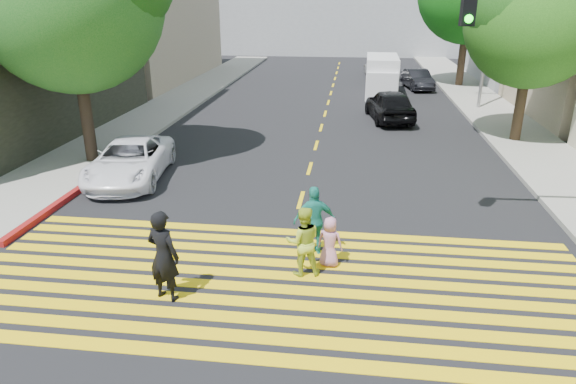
% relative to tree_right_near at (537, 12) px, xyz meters
% --- Properties ---
extents(ground, '(120.00, 120.00, 0.00)m').
position_rel_tree_right_near_xyz_m(ground, '(-8.18, -13.52, -5.11)').
color(ground, black).
extents(sidewalk_left, '(3.00, 40.00, 0.15)m').
position_rel_tree_right_near_xyz_m(sidewalk_left, '(-16.68, 8.48, -5.04)').
color(sidewalk_left, gray).
rests_on(sidewalk_left, ground).
extents(sidewalk_right, '(3.00, 60.00, 0.15)m').
position_rel_tree_right_near_xyz_m(sidewalk_right, '(0.32, 1.48, -5.04)').
color(sidewalk_right, gray).
rests_on(sidewalk_right, ground).
extents(curb_red, '(0.20, 8.00, 0.16)m').
position_rel_tree_right_near_xyz_m(curb_red, '(-15.08, -7.52, -5.03)').
color(curb_red, maroon).
rests_on(curb_red, ground).
extents(crosswalk, '(13.40, 5.30, 0.01)m').
position_rel_tree_right_near_xyz_m(crosswalk, '(-8.18, -12.24, -5.11)').
color(crosswalk, yellow).
rests_on(crosswalk, ground).
extents(lane_line, '(0.12, 34.40, 0.01)m').
position_rel_tree_right_near_xyz_m(lane_line, '(-8.18, 8.98, -5.11)').
color(lane_line, yellow).
rests_on(lane_line, ground).
extents(building_left_tan, '(12.00, 16.00, 10.00)m').
position_rel_tree_right_near_xyz_m(building_left_tan, '(-24.18, 14.48, -0.11)').
color(building_left_tan, tan).
rests_on(building_left_tan, ground).
extents(building_right_grey, '(10.00, 10.00, 10.00)m').
position_rel_tree_right_near_xyz_m(building_right_grey, '(6.82, 16.48, -0.11)').
color(building_right_grey, gray).
rests_on(building_right_grey, ground).
extents(tree_right_near, '(6.13, 5.88, 7.56)m').
position_rel_tree_right_near_xyz_m(tree_right_near, '(0.00, 0.00, 0.00)').
color(tree_right_near, '#3F2B17').
rests_on(tree_right_near, ground).
extents(pedestrian_man, '(0.80, 0.65, 1.90)m').
position_rel_tree_right_near_xyz_m(pedestrian_man, '(-10.30, -13.12, -4.16)').
color(pedestrian_man, black).
rests_on(pedestrian_man, ground).
extents(pedestrian_woman, '(0.88, 0.75, 1.57)m').
position_rel_tree_right_near_xyz_m(pedestrian_woman, '(-7.68, -11.81, -4.33)').
color(pedestrian_woman, '#ACC331').
rests_on(pedestrian_woman, ground).
extents(pedestrian_child, '(0.64, 0.49, 1.17)m').
position_rel_tree_right_near_xyz_m(pedestrian_child, '(-7.13, -11.36, -4.53)').
color(pedestrian_child, '#BD7898').
rests_on(pedestrian_child, ground).
extents(pedestrian_extra, '(1.05, 0.63, 1.67)m').
position_rel_tree_right_near_xyz_m(pedestrian_extra, '(-7.52, -10.82, -4.28)').
color(pedestrian_extra, teal).
rests_on(pedestrian_extra, ground).
extents(white_sedan, '(2.76, 4.92, 1.30)m').
position_rel_tree_right_near_xyz_m(white_sedan, '(-13.94, -6.37, -4.46)').
color(white_sedan, white).
rests_on(white_sedan, ground).
extents(dark_car_near, '(2.48, 4.70, 1.52)m').
position_rel_tree_right_near_xyz_m(dark_car_near, '(-5.01, 3.37, -4.35)').
color(dark_car_near, black).
rests_on(dark_car_near, ground).
extents(silver_car, '(2.66, 5.09, 1.41)m').
position_rel_tree_right_near_xyz_m(silver_car, '(-4.85, 17.66, -4.41)').
color(silver_car, '#AEAFB3').
rests_on(silver_car, ground).
extents(dark_car_parked, '(1.93, 3.93, 1.24)m').
position_rel_tree_right_near_xyz_m(dark_car_parked, '(-2.71, 12.69, -4.49)').
color(dark_car_parked, black).
rests_on(dark_car_parked, ground).
extents(white_van, '(1.94, 4.91, 2.30)m').
position_rel_tree_right_near_xyz_m(white_van, '(-5.15, 10.04, -4.02)').
color(white_van, silver).
rests_on(white_van, ground).
extents(street_lamp, '(2.00, 0.31, 8.85)m').
position_rel_tree_right_near_xyz_m(street_lamp, '(-0.35, 6.47, -0.03)').
color(street_lamp, gray).
rests_on(street_lamp, ground).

